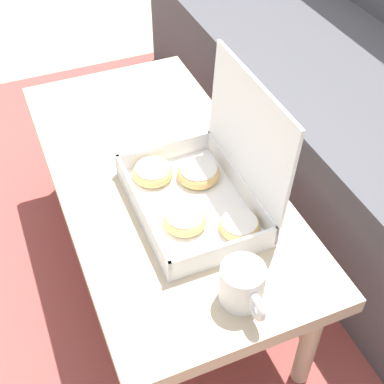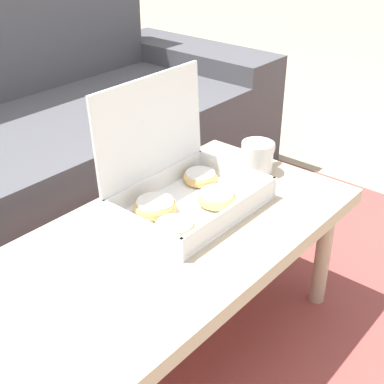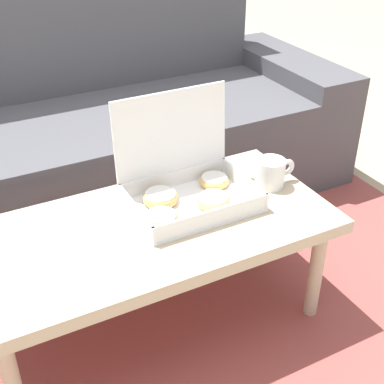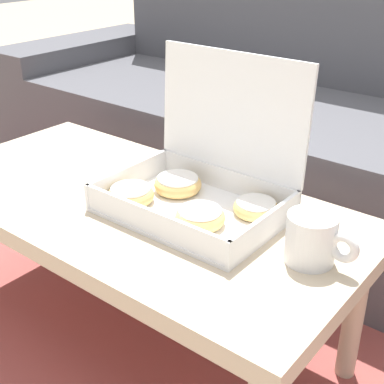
% 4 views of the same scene
% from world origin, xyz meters
% --- Properties ---
extents(ground_plane, '(12.00, 12.00, 0.00)m').
position_xyz_m(ground_plane, '(0.00, 0.00, 0.00)').
color(ground_plane, tan).
extents(area_rug, '(2.43, 1.72, 0.01)m').
position_xyz_m(area_rug, '(0.00, 0.30, 0.01)').
color(area_rug, '#994742').
rests_on(area_rug, ground_plane).
extents(couch, '(2.31, 0.79, 0.97)m').
position_xyz_m(couch, '(0.00, 0.80, 0.32)').
color(couch, '#4C4C51').
rests_on(couch, ground_plane).
extents(coffee_table, '(1.04, 0.51, 0.39)m').
position_xyz_m(coffee_table, '(0.00, -0.03, 0.34)').
color(coffee_table, '#C6B293').
rests_on(coffee_table, ground_plane).
extents(pastry_box, '(0.37, 0.27, 0.31)m').
position_xyz_m(pastry_box, '(0.14, 0.03, 0.44)').
color(pastry_box, white).
rests_on(pastry_box, coffee_table).
extents(coffee_mug, '(0.13, 0.09, 0.09)m').
position_xyz_m(coffee_mug, '(0.42, -0.01, 0.43)').
color(coffee_mug, white).
rests_on(coffee_mug, coffee_table).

